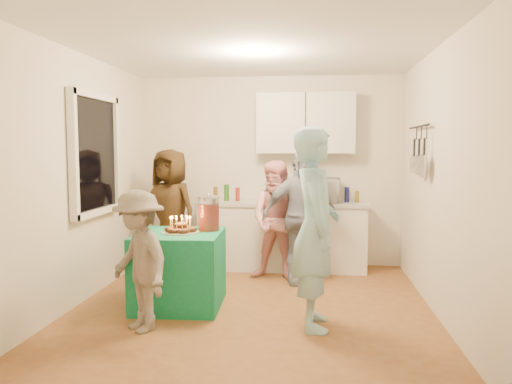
# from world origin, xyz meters

# --- Properties ---
(floor) EXTENTS (4.00, 4.00, 0.00)m
(floor) POSITION_xyz_m (0.00, 0.00, 0.00)
(floor) COLOR brown
(floor) RESTS_ON ground
(ceiling) EXTENTS (4.00, 4.00, 0.00)m
(ceiling) POSITION_xyz_m (0.00, 0.00, 2.60)
(ceiling) COLOR white
(ceiling) RESTS_ON floor
(back_wall) EXTENTS (3.60, 3.60, 0.00)m
(back_wall) POSITION_xyz_m (0.00, 2.00, 1.30)
(back_wall) COLOR silver
(back_wall) RESTS_ON floor
(left_wall) EXTENTS (4.00, 4.00, 0.00)m
(left_wall) POSITION_xyz_m (-1.80, 0.00, 1.30)
(left_wall) COLOR silver
(left_wall) RESTS_ON floor
(right_wall) EXTENTS (4.00, 4.00, 0.00)m
(right_wall) POSITION_xyz_m (1.80, 0.00, 1.30)
(right_wall) COLOR silver
(right_wall) RESTS_ON floor
(window_night) EXTENTS (0.04, 1.00, 1.20)m
(window_night) POSITION_xyz_m (-1.77, 0.30, 1.55)
(window_night) COLOR black
(window_night) RESTS_ON left_wall
(counter) EXTENTS (2.20, 0.58, 0.86)m
(counter) POSITION_xyz_m (0.20, 1.70, 0.43)
(counter) COLOR white
(counter) RESTS_ON floor
(countertop) EXTENTS (2.24, 0.62, 0.05)m
(countertop) POSITION_xyz_m (0.20, 1.70, 0.89)
(countertop) COLOR beige
(countertop) RESTS_ON counter
(upper_cabinet) EXTENTS (1.30, 0.30, 0.80)m
(upper_cabinet) POSITION_xyz_m (0.50, 1.85, 1.95)
(upper_cabinet) COLOR white
(upper_cabinet) RESTS_ON back_wall
(pot_rack) EXTENTS (0.12, 1.00, 0.60)m
(pot_rack) POSITION_xyz_m (1.72, 0.70, 1.60)
(pot_rack) COLOR black
(pot_rack) RESTS_ON right_wall
(microwave) EXTENTS (0.57, 0.40, 0.31)m
(microwave) POSITION_xyz_m (0.68, 1.70, 1.07)
(microwave) COLOR white
(microwave) RESTS_ON countertop
(party_table) EXTENTS (0.89, 0.89, 0.76)m
(party_table) POSITION_xyz_m (-0.75, -0.03, 0.38)
(party_table) COLOR #127C4C
(party_table) RESTS_ON floor
(donut_cake) EXTENTS (0.38, 0.38, 0.18)m
(donut_cake) POSITION_xyz_m (-0.72, -0.04, 0.85)
(donut_cake) COLOR #381C0C
(donut_cake) RESTS_ON party_table
(punch_jar) EXTENTS (0.22, 0.22, 0.34)m
(punch_jar) POSITION_xyz_m (-0.47, 0.14, 0.93)
(punch_jar) COLOR red
(punch_jar) RESTS_ON party_table
(man_birthday) EXTENTS (0.49, 0.69, 1.80)m
(man_birthday) POSITION_xyz_m (0.63, -0.48, 0.90)
(man_birthday) COLOR #9CD2E3
(man_birthday) RESTS_ON floor
(woman_back_left) EXTENTS (0.92, 0.78, 1.60)m
(woman_back_left) POSITION_xyz_m (-1.20, 1.25, 0.80)
(woman_back_left) COLOR #533717
(woman_back_left) RESTS_ON floor
(woman_back_center) EXTENTS (0.81, 0.68, 1.47)m
(woman_back_center) POSITION_xyz_m (0.19, 1.12, 0.73)
(woman_back_center) COLOR pink
(woman_back_center) RESTS_ON floor
(woman_back_right) EXTENTS (1.01, 0.63, 1.60)m
(woman_back_right) POSITION_xyz_m (0.46, 1.00, 0.80)
(woman_back_right) COLOR #111B3A
(woman_back_right) RESTS_ON floor
(child_near_left) EXTENTS (0.91, 0.90, 1.26)m
(child_near_left) POSITION_xyz_m (-0.92, -0.74, 0.63)
(child_near_left) COLOR #665E52
(child_near_left) RESTS_ON floor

